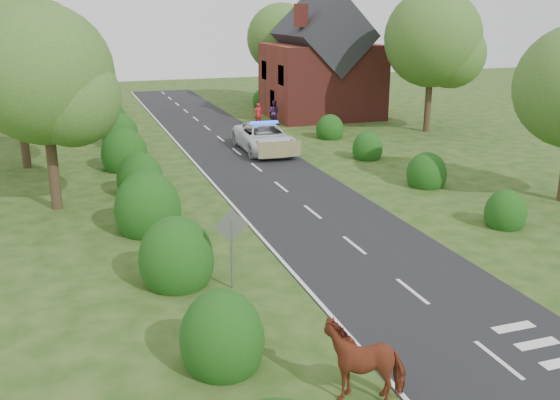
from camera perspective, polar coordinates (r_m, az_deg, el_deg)
name	(u,v)px	position (r m, az deg, el deg)	size (l,w,h in m)	color
ground	(412,292)	(19.19, 12.00, -8.22)	(120.00, 120.00, 0.00)	#1F420F
road	(262,172)	(32.18, -1.64, 2.58)	(6.00, 70.00, 0.02)	black
road_markings	(243,185)	(29.82, -3.39, 1.41)	(4.96, 70.00, 0.01)	white
hedgerow_left	(141,186)	(27.57, -12.59, 1.27)	(2.75, 50.41, 3.00)	#114810
hedgerow_right	(413,169)	(31.32, 12.08, 2.82)	(2.10, 45.78, 2.10)	#114810
tree_left_a	(50,81)	(26.75, -20.28, 10.19)	(5.74, 5.60, 8.38)	#332316
tree_left_b	(21,71)	(34.79, -22.61, 10.83)	(5.74, 5.60, 8.07)	#332316
tree_left_c	(2,34)	(44.73, -24.10, 13.70)	(6.97, 6.80, 10.22)	#332316
tree_left_d	(47,40)	(54.65, -20.57, 13.52)	(6.15, 6.00, 8.89)	#332316
tree_right_b	(437,42)	(43.54, 14.19, 13.80)	(6.56, 6.40, 9.40)	#332316
tree_right_c	(285,41)	(55.82, 0.45, 14.31)	(6.15, 6.00, 8.58)	#332316
road_sign	(231,237)	(18.43, -4.46, -3.37)	(1.06, 0.08, 2.53)	gray
house	(322,67)	(48.69, 3.84, 12.03)	(8.00, 7.40, 9.17)	maroon
cow	(364,364)	(14.07, 7.69, -14.60)	(1.08, 2.05, 1.45)	brown
police_van	(264,138)	(36.75, -1.43, 5.72)	(2.83, 6.00, 1.79)	silver
pedestrian_red	(258,114)	(45.45, -2.02, 7.87)	(0.57, 0.37, 1.57)	red
pedestrian_purple	(274,112)	(45.61, -0.57, 8.03)	(0.85, 0.66, 1.75)	#4A2560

